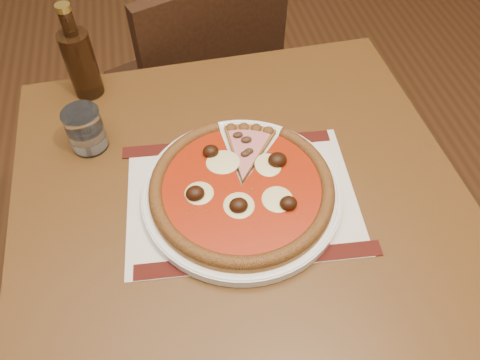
# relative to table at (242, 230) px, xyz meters

# --- Properties ---
(table) EXTENTS (0.82, 0.82, 0.75)m
(table) POSITION_rel_table_xyz_m (0.00, 0.00, 0.00)
(table) COLOR #5A3515
(table) RESTS_ON ground
(chair_far) EXTENTS (0.53, 0.53, 0.87)m
(chair_far) POSITION_rel_table_xyz_m (0.00, 0.62, -0.15)
(chair_far) COLOR black
(chair_far) RESTS_ON ground
(placemat) EXTENTS (0.42, 0.32, 0.00)m
(placemat) POSITION_rel_table_xyz_m (-0.00, 0.00, 0.10)
(placemat) COLOR silver
(placemat) RESTS_ON table
(plate) EXTENTS (0.35, 0.35, 0.02)m
(plate) POSITION_rel_table_xyz_m (-0.00, 0.00, 0.11)
(plate) COLOR white
(plate) RESTS_ON placemat
(pizza) EXTENTS (0.32, 0.32, 0.04)m
(pizza) POSITION_rel_table_xyz_m (-0.00, 0.00, 0.13)
(pizza) COLOR #955E24
(pizza) RESTS_ON plate
(ham_slice) EXTENTS (0.10, 0.14, 0.02)m
(ham_slice) POSITION_rel_table_xyz_m (0.04, 0.09, 0.13)
(ham_slice) COLOR #955E24
(ham_slice) RESTS_ON plate
(water_glass) EXTENTS (0.08, 0.08, 0.08)m
(water_glass) POSITION_rel_table_xyz_m (-0.26, 0.18, 0.14)
(water_glass) COLOR white
(water_glass) RESTS_ON table
(bottle) EXTENTS (0.06, 0.06, 0.20)m
(bottle) POSITION_rel_table_xyz_m (-0.26, 0.34, 0.18)
(bottle) COLOR #351D0D
(bottle) RESTS_ON table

